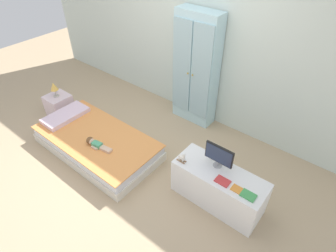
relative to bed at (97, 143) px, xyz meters
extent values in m
cube|color=tan|center=(0.47, 0.06, -0.14)|extent=(10.00, 10.00, 0.02)
cube|color=silver|center=(0.47, 1.63, 1.22)|extent=(6.40, 0.05, 2.70)
cube|color=silver|center=(0.00, 0.00, -0.06)|extent=(1.73, 0.90, 0.13)
cube|color=silver|center=(0.00, 0.00, 0.06)|extent=(1.69, 0.86, 0.12)
cube|color=#EA934C|center=(0.00, 0.00, 0.12)|extent=(1.72, 0.89, 0.02)
cube|color=silver|center=(-0.67, 0.00, 0.16)|extent=(0.32, 0.65, 0.07)
cube|color=#4CA375|center=(0.18, -0.12, 0.16)|extent=(0.14, 0.10, 0.06)
cube|color=#DBB293|center=(0.32, -0.09, 0.15)|extent=(0.16, 0.06, 0.04)
cube|color=#DBB293|center=(0.33, -0.12, 0.15)|extent=(0.16, 0.06, 0.04)
cube|color=#DBB293|center=(0.18, -0.07, 0.14)|extent=(0.10, 0.04, 0.03)
cube|color=#DBB293|center=(0.19, -0.18, 0.14)|extent=(0.10, 0.04, 0.03)
sphere|color=#DBB293|center=(0.08, -0.14, 0.18)|extent=(0.09, 0.09, 0.09)
sphere|color=brown|center=(0.07, -0.14, 0.18)|extent=(0.10, 0.10, 0.10)
cube|color=silver|center=(-1.14, 0.18, 0.04)|extent=(0.34, 0.34, 0.34)
cylinder|color=#B7B2AD|center=(-1.14, 0.18, 0.22)|extent=(0.09, 0.09, 0.01)
cylinder|color=#B7B2AD|center=(-1.14, 0.18, 0.28)|extent=(0.02, 0.02, 0.10)
cone|color=#E5B24C|center=(-1.14, 0.18, 0.39)|extent=(0.12, 0.12, 0.13)
cube|color=silver|center=(0.60, 1.46, 0.71)|extent=(0.64, 0.25, 1.68)
cube|color=#9DC0C9|center=(0.44, 1.33, 0.75)|extent=(0.30, 0.02, 1.38)
cube|color=#9DC0C9|center=(0.76, 1.33, 0.75)|extent=(0.30, 0.02, 1.38)
sphere|color=gold|center=(0.56, 1.31, 0.71)|extent=(0.02, 0.02, 0.02)
sphere|color=gold|center=(0.64, 1.31, 0.71)|extent=(0.02, 0.02, 0.02)
cube|color=white|center=(1.73, 0.30, 0.10)|extent=(1.03, 0.41, 0.46)
cylinder|color=#99999E|center=(1.65, 0.37, 0.34)|extent=(0.10, 0.10, 0.01)
cylinder|color=#99999E|center=(1.65, 0.37, 0.37)|extent=(0.02, 0.02, 0.05)
cube|color=black|center=(1.65, 0.37, 0.51)|extent=(0.33, 0.02, 0.22)
cube|color=#28334C|center=(1.65, 0.36, 0.51)|extent=(0.31, 0.01, 0.20)
cube|color=#8E6642|center=(1.30, 0.19, 0.34)|extent=(0.11, 0.01, 0.01)
cube|color=#8E6642|center=(1.30, 0.16, 0.34)|extent=(0.11, 0.01, 0.01)
cube|color=white|center=(1.30, 0.18, 0.39)|extent=(0.07, 0.03, 0.04)
cylinder|color=white|center=(1.32, 0.19, 0.36)|extent=(0.01, 0.01, 0.02)
cylinder|color=white|center=(1.32, 0.17, 0.36)|extent=(0.01, 0.01, 0.02)
cylinder|color=white|center=(1.28, 0.19, 0.36)|extent=(0.01, 0.01, 0.02)
cylinder|color=white|center=(1.28, 0.17, 0.36)|extent=(0.01, 0.01, 0.02)
cylinder|color=white|center=(1.33, 0.18, 0.42)|extent=(0.02, 0.02, 0.02)
sphere|color=white|center=(1.33, 0.18, 0.44)|extent=(0.04, 0.04, 0.04)
cube|color=#CC3838|center=(1.81, 0.21, 0.34)|extent=(0.15, 0.11, 0.01)
cube|color=orange|center=(1.97, 0.21, 0.34)|extent=(0.11, 0.09, 0.01)
cube|color=#429E51|center=(2.10, 0.21, 0.35)|extent=(0.15, 0.11, 0.02)
camera|label=1|loc=(2.56, -1.63, 2.59)|focal=30.01mm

